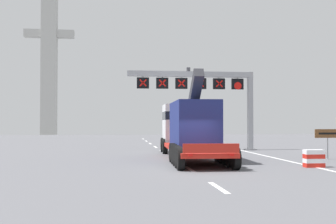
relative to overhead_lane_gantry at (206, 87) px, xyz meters
name	(u,v)px	position (x,y,z in m)	size (l,w,h in m)	color
ground	(196,169)	(-3.34, -13.34, -5.24)	(112.00, 112.00, 0.00)	#5B5B60
lane_markings	(159,149)	(-3.70, 2.01, -5.23)	(0.20, 45.29, 0.01)	silver
edge_line_right	(245,151)	(2.86, -1.34, -5.23)	(0.20, 63.00, 0.01)	silver
overhead_lane_gantry	(206,87)	(0.00, 0.00, 0.00)	(10.69, 0.90, 6.79)	#9EA0A5
heavy_haul_truck_red	(188,127)	(-2.60, -6.56, -3.25)	(3.47, 14.14, 5.30)	red
tourist_info_sign_brown	(328,136)	(5.78, -9.11, -3.79)	(1.70, 0.15, 1.88)	#9EA0A5
crash_barrier_striped	(314,158)	(2.79, -13.33, -4.79)	(1.00, 0.51, 0.90)	red
bridge_pylon_distant	(49,51)	(-19.71, 45.57, 10.19)	(9.00, 2.00, 30.07)	#B7B7B2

